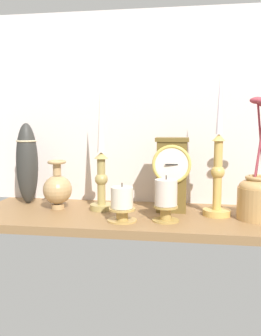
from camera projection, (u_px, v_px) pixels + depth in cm
name	position (u px, v px, depth cm)	size (l,w,h in cm)	color
ground_plane	(136.00, 218.00, 111.50)	(100.00, 36.00, 2.40)	olive
back_wall	(144.00, 108.00, 125.53)	(120.00, 2.00, 65.00)	silver
mantel_clock	(172.00, 173.00, 112.97)	(11.77, 8.26, 23.01)	brown
candlestick_tall_left	(101.00, 167.00, 114.92)	(7.46, 7.46, 39.75)	#A08D4F
candlestick_tall_center	(218.00, 172.00, 107.90)	(8.29, 8.29, 43.23)	tan
brass_vase_bulbous	(57.00, 188.00, 117.19)	(9.24, 9.24, 15.66)	tan
brass_vase_jar	(258.00, 193.00, 104.12)	(11.65, 11.65, 34.68)	tan
pillar_candle_front	(166.00, 199.00, 102.36)	(7.59, 7.59, 13.01)	#A98845
pillar_candle_near_clock	(122.00, 204.00, 102.67)	(8.37, 8.37, 10.86)	#B18D49
tall_ceramic_vase	(27.00, 163.00, 124.33)	(7.29, 7.29, 27.46)	#2E2E2A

